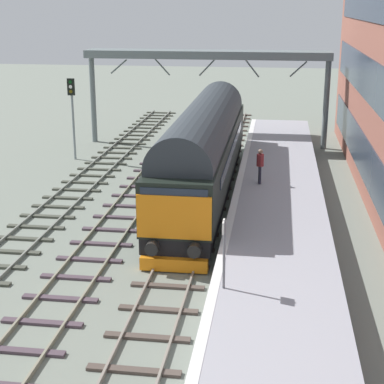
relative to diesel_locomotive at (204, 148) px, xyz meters
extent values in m
plane|color=slate|center=(0.00, -6.02, -2.48)|extent=(140.00, 140.00, 0.00)
cube|color=gray|center=(-0.72, -6.02, -2.41)|extent=(0.07, 60.00, 0.15)
cube|color=gray|center=(0.72, -6.02, -2.41)|extent=(0.07, 60.00, 0.15)
cube|color=#4B3F38|center=(0.00, -15.18, -2.44)|extent=(2.50, 0.26, 0.09)
cube|color=#4B3F38|center=(0.00, -13.52, -2.44)|extent=(2.50, 0.26, 0.09)
cube|color=#4B3F38|center=(0.00, -11.85, -2.44)|extent=(2.50, 0.26, 0.09)
cube|color=#4B3F38|center=(0.00, -10.18, -2.44)|extent=(2.50, 0.26, 0.09)
cube|color=#4B3F38|center=(0.00, -8.52, -2.44)|extent=(2.50, 0.26, 0.09)
cube|color=#4B3F38|center=(0.00, -6.85, -2.44)|extent=(2.50, 0.26, 0.09)
cube|color=#4B3F38|center=(0.00, -5.18, -2.44)|extent=(2.50, 0.26, 0.09)
cube|color=#4B3F38|center=(0.00, -3.52, -2.44)|extent=(2.50, 0.26, 0.09)
cube|color=#4B3F38|center=(0.00, -1.85, -2.44)|extent=(2.50, 0.26, 0.09)
cube|color=#4B3F38|center=(0.00, -0.18, -2.44)|extent=(2.50, 0.26, 0.09)
cube|color=#4B3F38|center=(0.00, 1.48, -2.44)|extent=(2.50, 0.26, 0.09)
cube|color=#4B3F38|center=(0.00, 3.15, -2.44)|extent=(2.50, 0.26, 0.09)
cube|color=#4B3F38|center=(0.00, 4.82, -2.44)|extent=(2.50, 0.26, 0.09)
cube|color=#4B3F38|center=(0.00, 6.48, -2.44)|extent=(2.50, 0.26, 0.09)
cube|color=#4B3F38|center=(0.00, 8.15, -2.44)|extent=(2.50, 0.26, 0.09)
cube|color=#4B3F38|center=(0.00, 9.82, -2.44)|extent=(2.50, 0.26, 0.09)
cube|color=#4B3F38|center=(0.00, 11.48, -2.44)|extent=(2.50, 0.26, 0.09)
cube|color=#4B3F38|center=(0.00, 13.15, -2.44)|extent=(2.50, 0.26, 0.09)
cube|color=#4B3F38|center=(0.00, 14.82, -2.44)|extent=(2.50, 0.26, 0.09)
cube|color=#4B3F38|center=(0.00, 16.48, -2.44)|extent=(2.50, 0.26, 0.09)
cube|color=#4B3F38|center=(0.00, 18.15, -2.44)|extent=(2.50, 0.26, 0.09)
cube|color=#4B3F38|center=(0.00, 19.82, -2.44)|extent=(2.50, 0.26, 0.09)
cube|color=#4B3F38|center=(0.00, 21.48, -2.44)|extent=(2.50, 0.26, 0.09)
cube|color=#4B3F38|center=(0.00, 23.15, -2.44)|extent=(2.50, 0.26, 0.09)
cube|color=gray|center=(-3.99, -6.02, -2.41)|extent=(0.07, 60.00, 0.15)
cube|color=gray|center=(-2.56, -6.02, -2.41)|extent=(0.07, 60.00, 0.15)
cube|color=#4A3B44|center=(-3.27, -14.70, -2.44)|extent=(2.50, 0.26, 0.09)
cube|color=#4A3B44|center=(-3.27, -13.12, -2.44)|extent=(2.50, 0.26, 0.09)
cube|color=#4A3B44|center=(-3.27, -11.54, -2.44)|extent=(2.50, 0.26, 0.09)
cube|color=#4A3B44|center=(-3.27, -9.97, -2.44)|extent=(2.50, 0.26, 0.09)
cube|color=#4A3B44|center=(-3.27, -8.39, -2.44)|extent=(2.50, 0.26, 0.09)
cube|color=#4A3B44|center=(-3.27, -6.81, -2.44)|extent=(2.50, 0.26, 0.09)
cube|color=#4A3B44|center=(-3.27, -5.23, -2.44)|extent=(2.50, 0.26, 0.09)
cube|color=#4A3B44|center=(-3.27, -3.65, -2.44)|extent=(2.50, 0.26, 0.09)
cube|color=#4A3B44|center=(-3.27, -2.07, -2.44)|extent=(2.50, 0.26, 0.09)
cube|color=#4A3B44|center=(-3.27, -0.49, -2.44)|extent=(2.50, 0.26, 0.09)
cube|color=#4A3B44|center=(-3.27, 1.09, -2.44)|extent=(2.50, 0.26, 0.09)
cube|color=#4A3B44|center=(-3.27, 2.67, -2.44)|extent=(2.50, 0.26, 0.09)
cube|color=#4A3B44|center=(-3.27, 4.25, -2.44)|extent=(2.50, 0.26, 0.09)
cube|color=#4A3B44|center=(-3.27, 5.82, -2.44)|extent=(2.50, 0.26, 0.09)
cube|color=#4A3B44|center=(-3.27, 7.40, -2.44)|extent=(2.50, 0.26, 0.09)
cube|color=#4A3B44|center=(-3.27, 8.98, -2.44)|extent=(2.50, 0.26, 0.09)
cube|color=#4A3B44|center=(-3.27, 10.56, -2.44)|extent=(2.50, 0.26, 0.09)
cube|color=#4A3B44|center=(-3.27, 12.14, -2.44)|extent=(2.50, 0.26, 0.09)
cube|color=#4A3B44|center=(-3.27, 13.72, -2.44)|extent=(2.50, 0.26, 0.09)
cube|color=#4A3B44|center=(-3.27, 15.30, -2.44)|extent=(2.50, 0.26, 0.09)
cube|color=#4A3B44|center=(-3.27, 16.88, -2.44)|extent=(2.50, 0.26, 0.09)
cube|color=#4A3B44|center=(-3.27, 18.46, -2.44)|extent=(2.50, 0.26, 0.09)
cube|color=#4A3B44|center=(-3.27, 20.03, -2.44)|extent=(2.50, 0.26, 0.09)
cube|color=#4A3B44|center=(-3.27, 21.61, -2.44)|extent=(2.50, 0.26, 0.09)
cube|color=#4A3B44|center=(-3.27, 23.19, -2.44)|extent=(2.50, 0.26, 0.09)
cube|color=slate|center=(-7.27, -6.02, -2.41)|extent=(0.07, 60.00, 0.15)
cube|color=slate|center=(-5.84, -6.02, -2.41)|extent=(0.07, 60.00, 0.15)
cube|color=#43453A|center=(-6.55, -8.06, -2.44)|extent=(2.50, 0.26, 0.09)
cube|color=#43453A|center=(-6.55, -6.70, -2.44)|extent=(2.50, 0.26, 0.09)
cube|color=#43453A|center=(-6.55, -5.34, -2.44)|extent=(2.50, 0.26, 0.09)
cube|color=#43453A|center=(-6.55, -3.97, -2.44)|extent=(2.50, 0.26, 0.09)
cube|color=#43453A|center=(-6.55, -2.61, -2.44)|extent=(2.50, 0.26, 0.09)
cube|color=#43453A|center=(-6.55, -1.25, -2.44)|extent=(2.50, 0.26, 0.09)
cube|color=#43453A|center=(-6.55, 0.12, -2.44)|extent=(2.50, 0.26, 0.09)
cube|color=#43453A|center=(-6.55, 1.48, -2.44)|extent=(2.50, 0.26, 0.09)
cube|color=#43453A|center=(-6.55, 2.85, -2.44)|extent=(2.50, 0.26, 0.09)
cube|color=#43453A|center=(-6.55, 4.21, -2.44)|extent=(2.50, 0.26, 0.09)
cube|color=#43453A|center=(-6.55, 5.57, -2.44)|extent=(2.50, 0.26, 0.09)
cube|color=#43453A|center=(-6.55, 6.94, -2.44)|extent=(2.50, 0.26, 0.09)
cube|color=#43453A|center=(-6.55, 8.30, -2.44)|extent=(2.50, 0.26, 0.09)
cube|color=#43453A|center=(-6.55, 9.66, -2.44)|extent=(2.50, 0.26, 0.09)
cube|color=#43453A|center=(-6.55, 11.03, -2.44)|extent=(2.50, 0.26, 0.09)
cube|color=#43453A|center=(-6.55, 12.39, -2.44)|extent=(2.50, 0.26, 0.09)
cube|color=#43453A|center=(-6.55, 13.75, -2.44)|extent=(2.50, 0.26, 0.09)
cube|color=#43453A|center=(-6.55, 15.12, -2.44)|extent=(2.50, 0.26, 0.09)
cube|color=#43453A|center=(-6.55, 16.48, -2.44)|extent=(2.50, 0.26, 0.09)
cube|color=#43453A|center=(-6.55, 17.85, -2.44)|extent=(2.50, 0.26, 0.09)
cube|color=#43453A|center=(-6.55, 19.21, -2.44)|extent=(2.50, 0.26, 0.09)
cube|color=#43453A|center=(-6.55, 20.57, -2.44)|extent=(2.50, 0.26, 0.09)
cube|color=#43453A|center=(-6.55, 21.94, -2.44)|extent=(2.50, 0.26, 0.09)
cube|color=#43453A|center=(-6.55, 23.30, -2.44)|extent=(2.50, 0.26, 0.09)
cube|color=#9A9AA2|center=(3.60, -6.02, -1.98)|extent=(4.00, 44.00, 1.00)
cube|color=silver|center=(1.75, -6.02, -1.48)|extent=(0.30, 44.00, 0.01)
cube|color=#283444|center=(7.65, -3.58, -0.48)|extent=(0.06, 38.52, 2.04)
cube|color=black|center=(0.00, 0.04, -1.66)|extent=(2.56, 17.64, 0.60)
cube|color=black|center=(0.00, 0.04, -0.31)|extent=(2.70, 17.64, 2.10)
cylinder|color=#2B3136|center=(0.00, 0.04, 0.92)|extent=(2.56, 16.23, 2.57)
cube|color=orange|center=(0.00, -8.83, -0.46)|extent=(2.65, 0.08, 1.58)
cube|color=#232D3D|center=(0.00, -8.81, 0.27)|extent=(2.38, 0.04, 0.64)
cube|color=#232D3D|center=(1.37, 0.04, -0.01)|extent=(0.04, 12.35, 0.44)
cylinder|color=black|center=(-0.75, -9.04, -1.56)|extent=(0.48, 0.35, 0.48)
cylinder|color=black|center=(0.75, -9.04, -1.56)|extent=(0.48, 0.35, 0.48)
cube|color=orange|center=(0.00, -8.89, -2.19)|extent=(2.43, 0.36, 0.47)
cylinder|color=black|center=(0.00, -7.24, -1.96)|extent=(1.64, 1.04, 1.04)
cylinder|color=black|center=(0.00, -6.14, -1.96)|extent=(1.64, 1.04, 1.04)
cylinder|color=black|center=(0.00, -5.04, -1.96)|extent=(1.64, 1.04, 1.04)
cylinder|color=black|center=(0.00, 5.11, -1.96)|extent=(1.64, 1.04, 1.04)
cylinder|color=black|center=(0.00, 6.21, -1.96)|extent=(1.64, 1.04, 1.04)
cylinder|color=black|center=(0.00, 7.31, -1.96)|extent=(1.64, 1.04, 1.04)
cylinder|color=gray|center=(-8.71, 6.51, -0.03)|extent=(0.14, 0.14, 4.90)
cube|color=black|center=(-8.71, 6.45, 1.93)|extent=(0.44, 0.10, 0.99)
cylinder|color=#0A3E13|center=(-8.71, 6.39, 2.22)|extent=(0.20, 0.06, 0.20)
cylinder|color=white|center=(-8.71, 6.39, 1.94)|extent=(0.20, 0.06, 0.20)
cylinder|color=#53470A|center=(-8.71, 6.39, 1.66)|extent=(0.20, 0.06, 0.20)
cylinder|color=slate|center=(2.03, -12.00, -0.41)|extent=(0.08, 0.08, 2.12)
cube|color=white|center=(2.00, -12.00, 0.47)|extent=(0.05, 0.44, 0.36)
cube|color=black|center=(1.98, -12.00, 0.47)|extent=(0.01, 0.20, 0.24)
cylinder|color=#272735|center=(2.73, -0.77, -1.05)|extent=(0.13, 0.13, 0.84)
cylinder|color=#272735|center=(2.70, -0.57, -1.05)|extent=(0.13, 0.13, 0.84)
cylinder|color=maroon|center=(2.71, -0.67, -0.35)|extent=(0.37, 0.37, 0.56)
sphere|color=#8B6B55|center=(2.71, -0.67, 0.06)|extent=(0.22, 0.22, 0.22)
cylinder|color=maroon|center=(2.74, -0.88, -0.35)|extent=(0.09, 0.09, 0.52)
cylinder|color=maroon|center=(2.69, -0.46, -0.35)|extent=(0.09, 0.09, 0.52)
cylinder|color=slate|center=(-8.95, 11.53, 0.38)|extent=(0.36, 0.36, 5.72)
cylinder|color=slate|center=(6.50, 11.53, 0.38)|extent=(0.36, 0.36, 5.72)
cube|color=slate|center=(-1.23, 11.53, 3.49)|extent=(15.85, 2.00, 0.50)
cylinder|color=slate|center=(-7.09, 11.53, 2.64)|extent=(1.14, 0.10, 0.97)
cylinder|color=slate|center=(-4.16, 11.53, 2.64)|extent=(1.03, 0.10, 1.09)
cylinder|color=slate|center=(-1.23, 11.53, 2.64)|extent=(1.04, 0.10, 1.08)
cylinder|color=slate|center=(1.70, 11.53, 2.64)|extent=(0.96, 0.10, 1.15)
cylinder|color=slate|center=(4.63, 11.53, 2.64)|extent=(1.09, 0.10, 1.03)
camera|label=1|loc=(3.41, -28.71, 6.68)|focal=57.62mm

